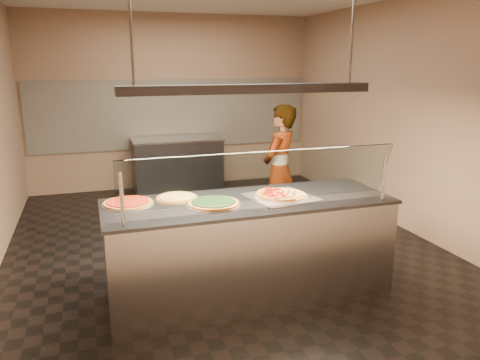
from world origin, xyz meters
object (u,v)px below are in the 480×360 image
object	(u,v)px
half_pizza_pepperoni	(270,195)
worker	(279,170)
heat_lamp_housing	(249,89)
pizza_spinach	(213,203)
pizza_tomato	(128,203)
half_pizza_sausage	(292,193)
perforated_tray	(281,196)
pizza_cheese	(177,197)
sneeze_guard	(262,177)
serving_counter	(249,246)
pizza_spatula	(173,198)
prep_table	(178,165)

from	to	relation	value
half_pizza_pepperoni	worker	distance (m)	1.60
heat_lamp_housing	worker	bearing A→B (deg)	57.47
pizza_spinach	pizza_tomato	world-z (taller)	pizza_spinach
worker	heat_lamp_housing	distance (m)	2.03
half_pizza_sausage	perforated_tray	bearing A→B (deg)	179.46
worker	heat_lamp_housing	world-z (taller)	heat_lamp_housing
pizza_spinach	pizza_cheese	world-z (taller)	pizza_spinach
sneeze_guard	half_pizza_sausage	xyz separation A→B (m)	(0.43, 0.34, -0.27)
half_pizza_pepperoni	heat_lamp_housing	bearing A→B (deg)	178.59
half_pizza_pepperoni	worker	bearing A→B (deg)	63.91
serving_counter	pizza_tomato	xyz separation A→B (m)	(-1.09, 0.21, 0.48)
perforated_tray	pizza_spatula	xyz separation A→B (m)	(-1.00, 0.20, 0.02)
sneeze_guard	perforated_tray	size ratio (longest dim) A/B	3.66
pizza_spinach	heat_lamp_housing	world-z (taller)	heat_lamp_housing
sneeze_guard	perforated_tray	bearing A→B (deg)	46.29
pizza_spinach	prep_table	xyz separation A→B (m)	(0.40, 3.90, -0.48)
half_pizza_sausage	pizza_spatula	distance (m)	1.13
pizza_spinach	heat_lamp_housing	distance (m)	1.07
heat_lamp_housing	pizza_spinach	bearing A→B (deg)	-172.58
worker	heat_lamp_housing	xyz separation A→B (m)	(-0.91, -1.43, 1.11)
serving_counter	heat_lamp_housing	world-z (taller)	heat_lamp_housing
pizza_tomato	serving_counter	bearing A→B (deg)	-11.04
pizza_spatula	prep_table	distance (m)	3.77
prep_table	half_pizza_pepperoni	bearing A→B (deg)	-87.51
serving_counter	sneeze_guard	world-z (taller)	sneeze_guard
pizza_spatula	heat_lamp_housing	distance (m)	1.21
pizza_tomato	sneeze_guard	bearing A→B (deg)	-27.07
half_pizza_pepperoni	heat_lamp_housing	world-z (taller)	heat_lamp_housing
pizza_cheese	worker	world-z (taller)	worker
prep_table	pizza_cheese	bearing A→B (deg)	-100.59
serving_counter	pizza_tomato	distance (m)	1.21
pizza_spinach	pizza_cheese	bearing A→B (deg)	134.39
sneeze_guard	perforated_tray	world-z (taller)	sneeze_guard
prep_table	heat_lamp_housing	size ratio (longest dim) A/B	0.65
half_pizza_sausage	prep_table	bearing A→B (deg)	95.81
serving_counter	half_pizza_sausage	xyz separation A→B (m)	(0.43, -0.01, 0.49)
serving_counter	heat_lamp_housing	size ratio (longest dim) A/B	1.17
worker	half_pizza_pepperoni	bearing A→B (deg)	20.55
prep_table	worker	size ratio (longest dim) A/B	0.90
pizza_spinach	pizza_spatula	size ratio (longest dim) A/B	1.83
perforated_tray	heat_lamp_housing	bearing A→B (deg)	179.03
serving_counter	worker	size ratio (longest dim) A/B	1.61
half_pizza_sausage	worker	bearing A→B (deg)	71.64
pizza_spatula	half_pizza_sausage	bearing A→B (deg)	-10.11
serving_counter	prep_table	size ratio (longest dim) A/B	1.79
pizza_cheese	pizza_spatula	distance (m)	0.07
perforated_tray	half_pizza_sausage	bearing A→B (deg)	-0.54
half_pizza_sausage	pizza_tomato	world-z (taller)	half_pizza_sausage
sneeze_guard	pizza_cheese	bearing A→B (deg)	137.44
half_pizza_pepperoni	pizza_cheese	size ratio (longest dim) A/B	1.24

